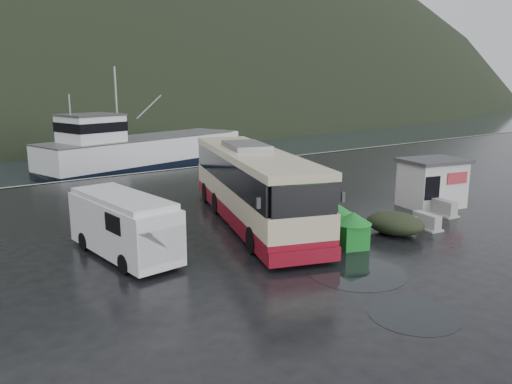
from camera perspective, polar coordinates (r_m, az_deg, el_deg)
ground at (r=20.65m, az=4.86°, el=-6.27°), size 160.00×160.00×0.00m
quay_edge at (r=37.61m, az=-15.55°, el=1.81°), size 160.00×0.60×1.50m
coach_bus at (r=24.12m, az=-0.40°, el=-3.48°), size 7.44×13.55×3.74m
white_van at (r=20.20m, az=-14.72°, el=-7.07°), size 2.54×6.01×2.44m
waste_bin_left at (r=20.84m, az=10.94°, el=-6.28°), size 1.39×1.39×1.50m
waste_bin_right at (r=21.92m, az=8.87°, el=-5.26°), size 1.23×1.23×1.62m
dome_tent at (r=23.07m, az=15.54°, el=-4.68°), size 2.44×2.97×1.02m
ticket_kiosk at (r=28.84m, az=19.28°, el=-1.55°), size 3.82×3.21×2.61m
jersey_barrier_a at (r=23.55m, az=15.99°, el=-4.36°), size 1.22×1.69×0.76m
jersey_barrier_b at (r=24.37m, az=18.89°, el=-3.99°), size 0.94×1.54×0.72m
jersey_barrier_c at (r=27.14m, az=20.49°, el=-2.48°), size 1.02×1.69×0.79m
fishing_trawler at (r=47.83m, az=-12.71°, el=4.13°), size 23.61×10.51×9.23m
puddles at (r=17.23m, az=13.48°, el=-10.43°), size 4.20×6.29×0.01m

